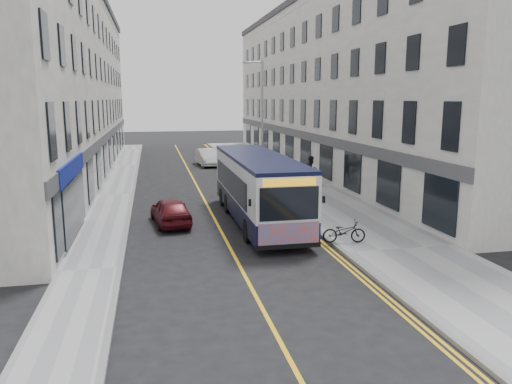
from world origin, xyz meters
name	(u,v)px	position (x,y,z in m)	size (l,w,h in m)	color
ground	(232,252)	(0.00, 0.00, 0.00)	(140.00, 140.00, 0.00)	black
pavement_east	(300,188)	(6.25, 12.00, 0.06)	(4.50, 64.00, 0.12)	#969699
pavement_west	(115,195)	(-5.00, 12.00, 0.06)	(2.00, 64.00, 0.12)	#969699
kerb_east	(265,190)	(4.00, 12.00, 0.07)	(0.18, 64.00, 0.13)	slate
kerb_west	(133,195)	(-4.00, 12.00, 0.07)	(0.18, 64.00, 0.13)	slate
road_centre_line	(201,193)	(0.00, 12.00, 0.00)	(0.12, 64.00, 0.01)	yellow
road_dbl_yellow_inner	(258,191)	(3.55, 12.00, 0.00)	(0.10, 64.00, 0.01)	yellow
road_dbl_yellow_outer	(261,191)	(3.75, 12.00, 0.00)	(0.10, 64.00, 0.01)	yellow
terrace_east	(332,87)	(11.50, 21.00, 6.50)	(6.00, 46.00, 13.00)	silver
terrace_west	(61,86)	(-9.00, 21.00, 6.50)	(6.00, 46.00, 13.00)	white
streetlamp	(261,118)	(4.17, 14.00, 4.38)	(1.32, 0.18, 8.00)	#94979C
city_bus	(258,186)	(1.91, 4.34, 1.69)	(2.49, 10.65, 3.09)	black
bicycle	(344,232)	(4.40, -0.05, 0.56)	(0.58, 1.67, 0.88)	black
pedestrian_near	(286,168)	(5.99, 14.37, 1.01)	(0.65, 0.43, 1.78)	brown
pedestrian_far	(311,170)	(7.27, 12.86, 1.07)	(0.92, 0.72, 1.89)	black
car_white	(207,157)	(1.80, 24.44, 0.70)	(1.49, 4.27, 1.41)	silver
car_maroon	(171,211)	(-2.08, 4.72, 0.63)	(1.49, 3.70, 1.26)	#4F0D13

